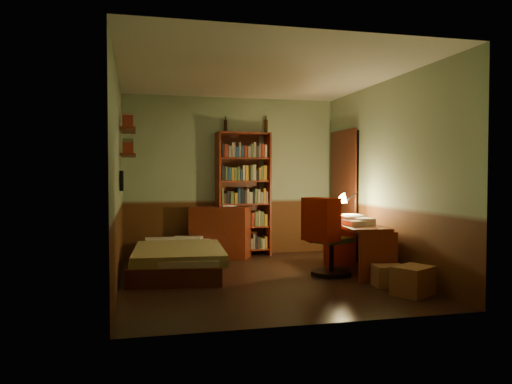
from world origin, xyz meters
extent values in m
cube|color=black|center=(0.00, 0.00, -0.01)|extent=(3.50, 4.00, 0.02)
cube|color=silver|center=(0.00, 0.00, 2.61)|extent=(3.50, 4.00, 0.02)
cube|color=#8BA480|center=(0.00, 2.01, 1.30)|extent=(3.50, 0.02, 2.60)
cube|color=#8BA480|center=(-1.76, 0.00, 1.30)|extent=(0.02, 4.00, 2.60)
cube|color=#8BA480|center=(1.76, 0.00, 1.30)|extent=(0.02, 4.00, 2.60)
cube|color=#8BA480|center=(0.00, -2.01, 1.30)|extent=(3.50, 0.02, 2.60)
cube|color=black|center=(1.72, 1.30, 1.00)|extent=(0.06, 0.90, 2.00)
cube|color=#3E180E|center=(1.69, 1.30, 1.00)|extent=(0.02, 0.98, 2.08)
cube|color=olive|center=(-0.99, 0.72, 0.31)|extent=(1.34, 2.17, 0.61)
cube|color=maroon|center=(-0.23, 1.76, 0.41)|extent=(1.02, 0.80, 0.81)
cube|color=#B2B2B7|center=(-0.08, 1.89, 0.88)|extent=(0.26, 0.22, 0.13)
cube|color=maroon|center=(0.17, 1.85, 1.01)|extent=(0.89, 0.37, 2.02)
cylinder|color=black|center=(-0.11, 1.96, 2.12)|extent=(0.06, 0.06, 0.21)
cylinder|color=black|center=(0.58, 1.96, 2.13)|extent=(0.07, 0.07, 0.23)
cube|color=maroon|center=(1.34, 0.02, 0.33)|extent=(0.64, 1.29, 0.66)
cube|color=silver|center=(1.29, 0.15, 0.72)|extent=(0.20, 0.27, 0.10)
cone|color=black|center=(1.54, 0.51, 0.95)|extent=(0.20, 0.20, 0.57)
cube|color=#2D6140|center=(0.96, 0.00, 0.47)|extent=(0.60, 0.57, 0.94)
cube|color=#A31B00|center=(0.74, -0.21, 1.22)|extent=(0.38, 0.53, 0.56)
cube|color=maroon|center=(-1.64, 1.10, 1.60)|extent=(0.20, 0.90, 0.03)
cube|color=maroon|center=(-1.64, 1.10, 1.95)|extent=(0.20, 0.90, 0.03)
cube|color=black|center=(-1.72, 0.60, 1.25)|extent=(0.04, 0.32, 0.26)
cube|color=brown|center=(1.43, -1.23, 0.16)|extent=(0.54, 0.50, 0.32)
cube|color=brown|center=(1.38, -0.79, 0.13)|extent=(0.39, 0.34, 0.25)
camera|label=1|loc=(-1.53, -6.14, 1.33)|focal=35.00mm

